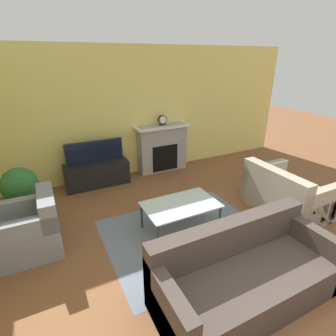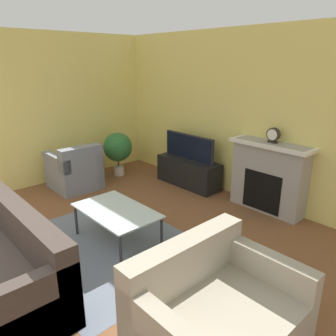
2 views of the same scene
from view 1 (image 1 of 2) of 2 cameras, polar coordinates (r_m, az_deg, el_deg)
wall_back at (r=5.71m, az=-9.31°, el=11.56°), size 8.35×0.06×2.70m
area_rug at (r=4.06m, az=3.76°, el=-14.17°), size 2.31×1.88×0.00m
fireplace at (r=6.01m, az=-1.27°, el=4.62°), size 1.24×0.38×1.06m
tv_stand at (r=5.56m, az=-15.17°, el=-1.25°), size 1.27×0.43×0.49m
tv at (r=5.39m, az=-15.68°, el=3.38°), size 1.12×0.06×0.46m
couch_sectional at (r=3.14m, az=16.21°, el=-21.63°), size 2.01×0.86×0.82m
couch_loveseat at (r=4.91m, az=24.36°, el=-5.42°), size 0.98×1.26×0.82m
armchair_by_window at (r=4.05m, az=-27.99°, el=-12.20°), size 0.84×0.76×0.82m
coffee_table at (r=3.95m, az=2.77°, el=-8.31°), size 1.11×0.68×0.44m
potted_plant at (r=4.80m, az=-29.55°, el=-3.45°), size 0.57×0.57×0.86m
mantel_clock at (r=5.85m, az=-1.26°, el=10.41°), size 0.19×0.07×0.22m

